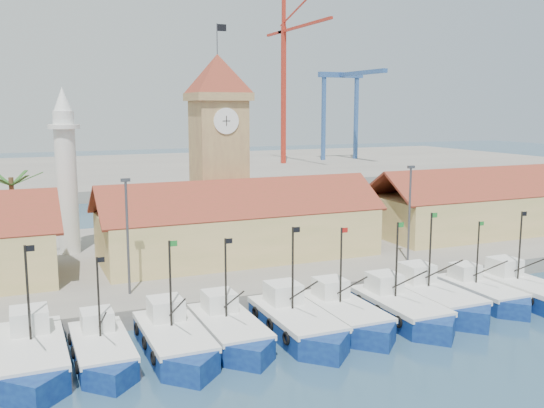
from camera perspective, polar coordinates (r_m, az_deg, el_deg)
name	(u,v)px	position (r m, az deg, el deg)	size (l,w,h in m)	color
ground	(341,343)	(42.39, 6.52, -12.88)	(400.00, 400.00, 0.00)	navy
quay	(226,255)	(63.12, -4.35, -4.77)	(140.00, 32.00, 1.50)	gray
terminal	(106,172)	(146.15, -15.35, 2.90)	(240.00, 80.00, 2.00)	gray
boat_0	(32,359)	(40.29, -21.63, -13.40)	(3.90, 10.67, 8.08)	navy
boat_1	(103,352)	(40.20, -15.64, -13.30)	(3.38, 9.25, 7.00)	navy
boat_2	(175,343)	(40.51, -9.08, -12.78)	(3.75, 10.26, 7.77)	navy
boat_3	(231,332)	(41.96, -3.91, -11.94)	(3.61, 9.89, 7.48)	navy
boat_4	(298,325)	(43.04, 2.49, -11.30)	(3.88, 10.63, 8.04)	navy
boat_5	(346,317)	(45.04, 7.01, -10.48)	(3.68, 10.07, 7.62)	navy
boat_6	(402,311)	(46.90, 12.17, -9.80)	(3.76, 10.29, 7.78)	navy
boat_7	(436,300)	(49.85, 15.19, -8.73)	(3.91, 10.71, 8.10)	navy
boat_8	(483,294)	(52.84, 19.23, -8.04)	(3.39, 9.28, 7.02)	navy
boat_9	(526,292)	(54.60, 22.78, -7.61)	(3.75, 10.29, 7.78)	navy
hall_center	(239,231)	(58.73, -3.12, -2.57)	(27.04, 10.13, 7.61)	#DEBA7A
hall_right	(495,210)	(75.73, 20.26, -0.49)	(31.20, 10.13, 7.61)	#DEBA7A
clock_tower	(219,145)	(63.32, -5.05, 5.54)	(5.80, 5.80, 22.70)	tan
minaret	(66,171)	(62.53, -18.81, 3.00)	(3.00, 3.00, 16.30)	silver
palm_tree	(13,212)	(60.81, -23.18, -0.72)	(5.60, 5.03, 8.39)	brown
lamp_posts	(277,219)	(51.15, 0.47, -1.45)	(80.70, 0.25, 9.03)	#3F3F44
crane_red_right	(286,72)	(151.25, 1.37, 12.34)	(1.00, 34.30, 40.35)	#B52A1B
gantry	(347,92)	(162.77, 7.05, 10.46)	(13.00, 22.00, 23.20)	#325899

